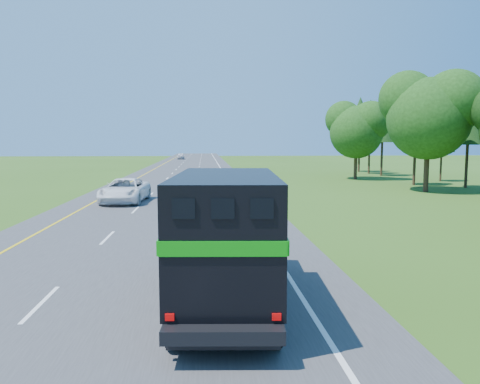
{
  "coord_description": "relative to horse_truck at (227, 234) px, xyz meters",
  "views": [
    {
      "loc": [
        2.72,
        -1.94,
        4.51
      ],
      "look_at": [
        4.72,
        24.13,
        1.7
      ],
      "focal_mm": 35.0,
      "sensor_mm": 36.0,
      "label": 1
    }
  ],
  "objects": [
    {
      "name": "road",
      "position": [
        -3.33,
        39.29,
        -1.96
      ],
      "size": [
        15.0,
        260.0,
        0.04
      ],
      "primitive_type": "cube",
      "color": "#38383A",
      "rests_on": "ground"
    },
    {
      "name": "lane_markings",
      "position": [
        -3.33,
        39.29,
        -1.94
      ],
      "size": [
        11.15,
        260.0,
        0.01
      ],
      "color": "yellow",
      "rests_on": "road"
    },
    {
      "name": "white_suv",
      "position": [
        -6.5,
        22.43,
        -1.06
      ],
      "size": [
        3.31,
        6.5,
        1.76
      ],
      "primitive_type": "imported",
      "rotation": [
        0.0,
        0.0,
        -0.06
      ],
      "color": "white",
      "rests_on": "road"
    },
    {
      "name": "far_car",
      "position": [
        -6.67,
        109.31,
        -1.15
      ],
      "size": [
        2.18,
        4.75,
        1.58
      ],
      "primitive_type": "imported",
      "rotation": [
        0.0,
        0.0,
        0.07
      ],
      "color": "silver",
      "rests_on": "road"
    },
    {
      "name": "horse_truck",
      "position": [
        0.0,
        0.0,
        0.0
      ],
      "size": [
        3.09,
        8.35,
        3.63
      ],
      "rotation": [
        0.0,
        0.0,
        -0.07
      ],
      "color": "black",
      "rests_on": "road"
    }
  ]
}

